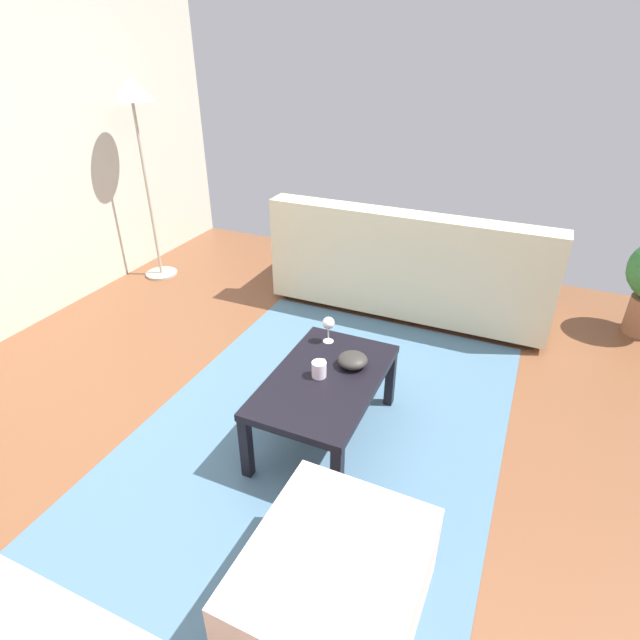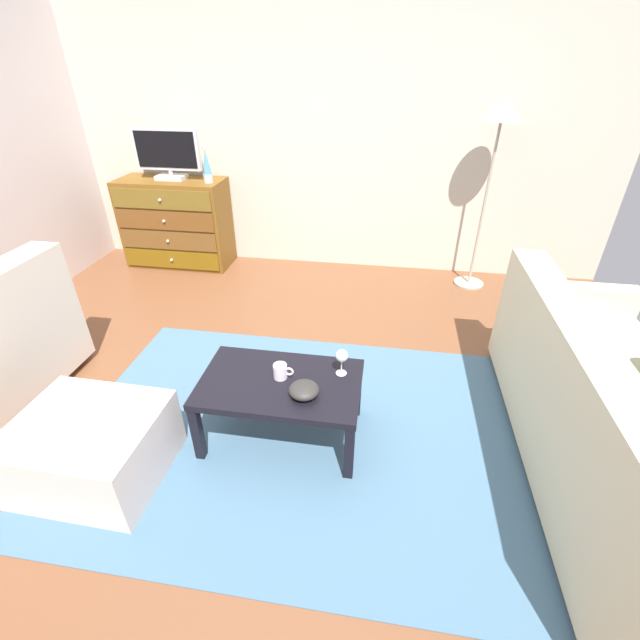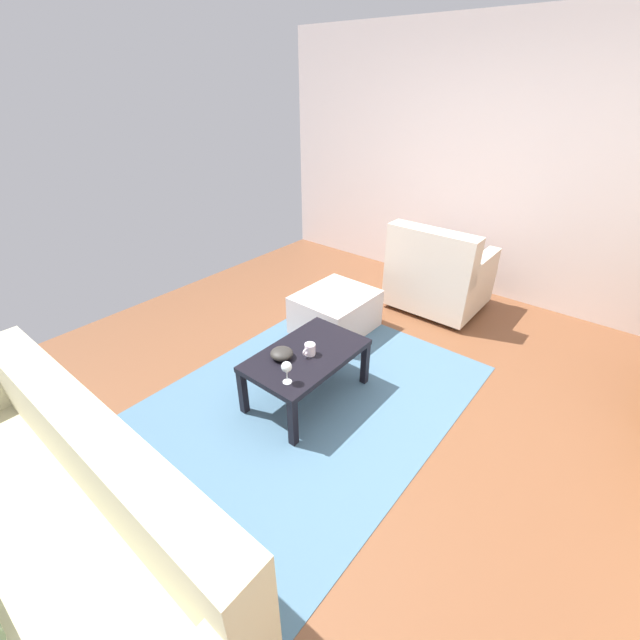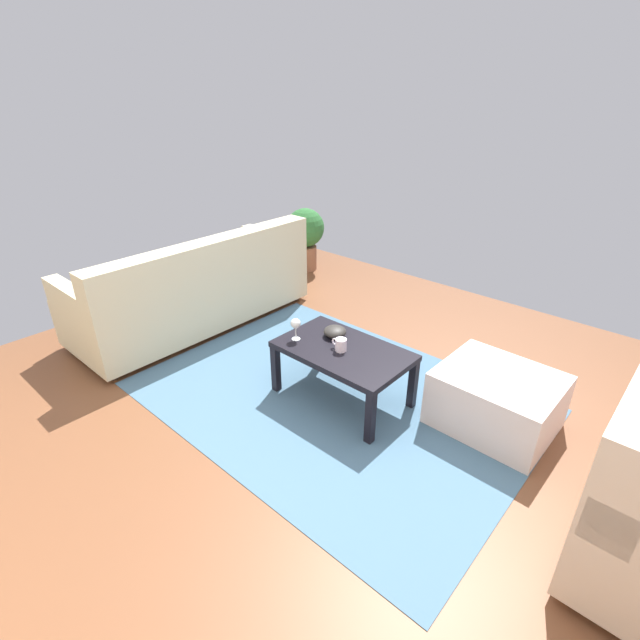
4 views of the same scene
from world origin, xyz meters
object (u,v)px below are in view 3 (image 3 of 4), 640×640
at_px(coffee_table, 306,359).
at_px(bowl_decorative, 282,353).
at_px(mug, 310,349).
at_px(couch_large, 54,535).
at_px(armchair, 438,276).
at_px(ottoman, 335,312).
at_px(wine_glass, 287,368).

relative_size(coffee_table, bowl_decorative, 5.54).
relative_size(mug, couch_large, 0.05).
distance_m(armchair, ottoman, 1.15).
height_order(bowl_decorative, couch_large, couch_large).
bearing_deg(mug, wine_glass, 15.14).
distance_m(bowl_decorative, couch_large, 1.55).
bearing_deg(bowl_decorative, coffee_table, 148.30).
xyz_separation_m(coffee_table, ottoman, (-0.90, -0.43, -0.16)).
distance_m(coffee_table, couch_large, 1.70).
bearing_deg(mug, couch_large, -1.37).
bearing_deg(armchair, bowl_decorative, -5.63).
xyz_separation_m(mug, bowl_decorative, (0.15, -0.12, -0.01)).
height_order(bowl_decorative, armchair, armchair).
bearing_deg(ottoman, armchair, 151.79).
bearing_deg(armchair, couch_large, -1.88).
xyz_separation_m(wine_glass, armchair, (-2.22, -0.01, -0.15)).
xyz_separation_m(coffee_table, armchair, (-1.90, 0.11, 0.01)).
distance_m(mug, ottoman, 1.04).
relative_size(wine_glass, mug, 1.38).
bearing_deg(coffee_table, wine_glass, 20.21).
bearing_deg(bowl_decorative, mug, 140.89).
distance_m(wine_glass, bowl_decorative, 0.28).
height_order(coffee_table, armchair, armchair).
height_order(wine_glass, couch_large, couch_large).
distance_m(wine_glass, ottoman, 1.38).
bearing_deg(wine_glass, mug, -164.86).
bearing_deg(armchair, coffee_table, -3.28).
relative_size(wine_glass, armchair, 0.18).
xyz_separation_m(coffee_table, wine_glass, (0.32, 0.12, 0.17)).
xyz_separation_m(coffee_table, bowl_decorative, (0.15, -0.09, 0.09)).
relative_size(couch_large, armchair, 2.35).
relative_size(wine_glass, bowl_decorative, 0.99).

